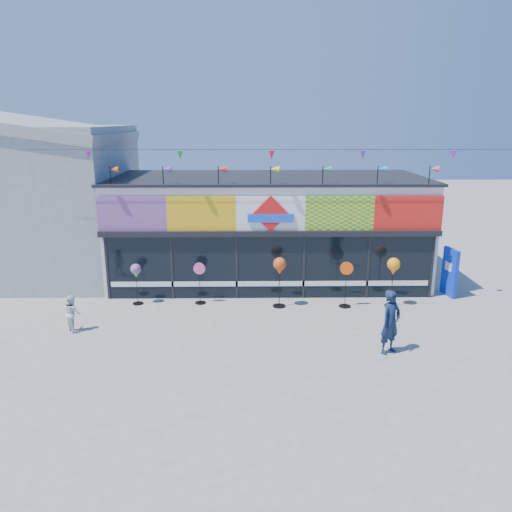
{
  "coord_description": "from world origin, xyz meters",
  "views": [
    {
      "loc": [
        -0.74,
        -13.63,
        6.24
      ],
      "look_at": [
        -0.52,
        2.0,
        1.96
      ],
      "focal_mm": 35.0,
      "sensor_mm": 36.0,
      "label": 1
    }
  ],
  "objects_px": {
    "spinner_2": "(280,267)",
    "adult_man": "(391,322)",
    "spinner_0": "(136,272)",
    "spinner_3": "(346,283)",
    "spinner_1": "(200,282)",
    "child": "(72,313)",
    "spinner_4": "(393,268)",
    "blue_sign": "(450,272)"
  },
  "relations": [
    {
      "from": "spinner_1",
      "to": "adult_man",
      "type": "relative_size",
      "value": 0.82
    },
    {
      "from": "spinner_0",
      "to": "spinner_3",
      "type": "relative_size",
      "value": 0.91
    },
    {
      "from": "spinner_0",
      "to": "spinner_2",
      "type": "relative_size",
      "value": 0.83
    },
    {
      "from": "child",
      "to": "spinner_0",
      "type": "bearing_deg",
      "value": -73.86
    },
    {
      "from": "spinner_1",
      "to": "spinner_2",
      "type": "relative_size",
      "value": 0.84
    },
    {
      "from": "blue_sign",
      "to": "spinner_4",
      "type": "height_order",
      "value": "blue_sign"
    },
    {
      "from": "spinner_3",
      "to": "child",
      "type": "xyz_separation_m",
      "value": [
        -8.69,
        -1.9,
        -0.28
      ]
    },
    {
      "from": "spinner_0",
      "to": "spinner_2",
      "type": "bearing_deg",
      "value": -3.71
    },
    {
      "from": "spinner_2",
      "to": "adult_man",
      "type": "relative_size",
      "value": 0.97
    },
    {
      "from": "spinner_4",
      "to": "child",
      "type": "relative_size",
      "value": 1.52
    },
    {
      "from": "spinner_2",
      "to": "spinner_4",
      "type": "height_order",
      "value": "spinner_2"
    },
    {
      "from": "spinner_1",
      "to": "adult_man",
      "type": "xyz_separation_m",
      "value": [
        5.59,
        -3.92,
        0.12
      ]
    },
    {
      "from": "spinner_4",
      "to": "adult_man",
      "type": "distance_m",
      "value": 3.73
    },
    {
      "from": "spinner_0",
      "to": "spinner_3",
      "type": "xyz_separation_m",
      "value": [
        7.21,
        -0.37,
        -0.32
      ]
    },
    {
      "from": "spinner_1",
      "to": "child",
      "type": "bearing_deg",
      "value": -147.84
    },
    {
      "from": "spinner_3",
      "to": "adult_man",
      "type": "relative_size",
      "value": 0.89
    },
    {
      "from": "spinner_2",
      "to": "spinner_3",
      "type": "height_order",
      "value": "spinner_2"
    },
    {
      "from": "spinner_3",
      "to": "spinner_4",
      "type": "bearing_deg",
      "value": 1.51
    },
    {
      "from": "spinner_4",
      "to": "child",
      "type": "xyz_separation_m",
      "value": [
        -10.28,
        -1.94,
        -0.82
      ]
    },
    {
      "from": "spinner_3",
      "to": "spinner_4",
      "type": "xyz_separation_m",
      "value": [
        1.6,
        0.04,
        0.54
      ]
    },
    {
      "from": "blue_sign",
      "to": "spinner_4",
      "type": "bearing_deg",
      "value": -165.43
    },
    {
      "from": "spinner_1",
      "to": "spinner_3",
      "type": "height_order",
      "value": "spinner_3"
    },
    {
      "from": "blue_sign",
      "to": "spinner_2",
      "type": "bearing_deg",
      "value": -179.86
    },
    {
      "from": "spinner_2",
      "to": "adult_man",
      "type": "height_order",
      "value": "adult_man"
    },
    {
      "from": "spinner_3",
      "to": "adult_man",
      "type": "height_order",
      "value": "adult_man"
    },
    {
      "from": "spinner_3",
      "to": "spinner_4",
      "type": "relative_size",
      "value": 0.93
    },
    {
      "from": "spinner_0",
      "to": "blue_sign",
      "type": "bearing_deg",
      "value": 3.77
    },
    {
      "from": "spinner_1",
      "to": "spinner_3",
      "type": "bearing_deg",
      "value": -4.58
    },
    {
      "from": "spinner_2",
      "to": "spinner_3",
      "type": "xyz_separation_m",
      "value": [
        2.27,
        -0.05,
        -0.56
      ]
    },
    {
      "from": "adult_man",
      "to": "spinner_1",
      "type": "bearing_deg",
      "value": 109.67
    },
    {
      "from": "spinner_0",
      "to": "spinner_1",
      "type": "distance_m",
      "value": 2.22
    },
    {
      "from": "spinner_1",
      "to": "spinner_4",
      "type": "relative_size",
      "value": 0.86
    },
    {
      "from": "spinner_3",
      "to": "spinner_0",
      "type": "bearing_deg",
      "value": 177.05
    },
    {
      "from": "child",
      "to": "adult_man",
      "type": "bearing_deg",
      "value": -140.77
    },
    {
      "from": "spinner_2",
      "to": "spinner_3",
      "type": "distance_m",
      "value": 2.34
    },
    {
      "from": "spinner_4",
      "to": "blue_sign",
      "type": "bearing_deg",
      "value": 24.02
    },
    {
      "from": "spinner_0",
      "to": "spinner_1",
      "type": "height_order",
      "value": "spinner_1"
    },
    {
      "from": "spinner_0",
      "to": "spinner_2",
      "type": "distance_m",
      "value": 4.96
    },
    {
      "from": "spinner_2",
      "to": "adult_man",
      "type": "distance_m",
      "value": 4.58
    },
    {
      "from": "spinner_0",
      "to": "spinner_2",
      "type": "xyz_separation_m",
      "value": [
        4.94,
        -0.32,
        0.24
      ]
    },
    {
      "from": "blue_sign",
      "to": "spinner_0",
      "type": "xyz_separation_m",
      "value": [
        -11.21,
        -0.74,
        0.28
      ]
    },
    {
      "from": "spinner_0",
      "to": "spinner_4",
      "type": "height_order",
      "value": "spinner_4"
    }
  ]
}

